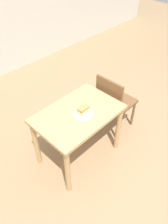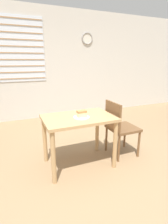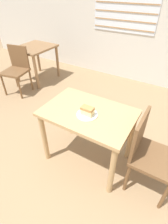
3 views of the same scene
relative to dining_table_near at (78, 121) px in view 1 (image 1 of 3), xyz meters
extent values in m
plane|color=#997A56|center=(0.14, -0.48, -0.63)|extent=(14.00, 14.00, 0.00)
cube|color=tan|center=(0.00, 0.00, 0.11)|extent=(0.99, 0.66, 0.04)
cylinder|color=tan|center=(-0.45, -0.28, -0.27)|extent=(0.06, 0.06, 0.72)
cylinder|color=tan|center=(0.45, -0.28, -0.27)|extent=(0.06, 0.06, 0.72)
cylinder|color=tan|center=(-0.45, 0.28, -0.27)|extent=(0.06, 0.06, 0.72)
cylinder|color=tan|center=(0.45, 0.28, -0.27)|extent=(0.06, 0.06, 0.72)
cube|color=brown|center=(0.77, 0.01, -0.17)|extent=(0.44, 0.44, 0.04)
cylinder|color=brown|center=(0.96, -0.18, -0.41)|extent=(0.04, 0.04, 0.44)
cylinder|color=brown|center=(0.96, 0.20, -0.41)|extent=(0.04, 0.04, 0.44)
cylinder|color=brown|center=(0.59, -0.18, -0.41)|extent=(0.04, 0.04, 0.44)
cylinder|color=brown|center=(0.59, 0.20, -0.41)|extent=(0.04, 0.04, 0.44)
cube|color=brown|center=(0.57, 0.01, 0.06)|extent=(0.03, 0.42, 0.43)
cylinder|color=white|center=(0.02, -0.06, 0.13)|extent=(0.22, 0.22, 0.01)
cube|color=beige|center=(0.02, -0.06, 0.17)|extent=(0.13, 0.08, 0.06)
cube|color=#B27F47|center=(0.02, -0.06, 0.21)|extent=(0.13, 0.08, 0.03)
camera|label=1|loc=(-1.27, -1.32, 1.78)|focal=35.00mm
camera|label=2|loc=(-0.83, -2.18, 0.88)|focal=28.00mm
camera|label=3|loc=(0.74, -1.31, 1.26)|focal=28.00mm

